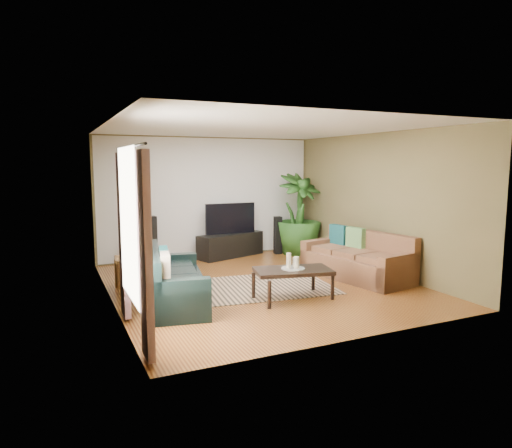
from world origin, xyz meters
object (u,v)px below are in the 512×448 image
sofa_right (356,255)px  coffee_table (293,284)px  speaker_right (278,235)px  side_table (132,274)px  sofa_left (175,276)px  tv_stand (230,245)px  vase (135,244)px  television (230,218)px  speaker_left (152,240)px  potted_plant (298,214)px  pedestal (135,258)px

sofa_right → coffee_table: 1.86m
speaker_right → sofa_right: bearing=-77.2°
coffee_table → side_table: size_ratio=2.10×
sofa_left → side_table: size_ratio=3.41×
sofa_right → side_table: sofa_right is taller
tv_stand → sofa_left: bearing=-143.5°
coffee_table → vase: bearing=130.3°
sofa_right → vase: size_ratio=5.23×
tv_stand → television: 0.61m
sofa_right → speaker_right: bearing=174.7°
television → speaker_left: (-1.78, 0.00, -0.37)m
speaker_left → vase: 0.36m
speaker_right → vase: 3.28m
vase → coffee_table: bearing=-62.4°
sofa_right → coffee_table: (-1.72, -0.68, -0.18)m
speaker_left → speaker_right: speaker_left is taller
sofa_right → speaker_left: 4.24m
potted_plant → side_table: potted_plant is taller
sofa_left → side_table: 1.16m
coffee_table → speaker_left: size_ratio=1.16×
vase → side_table: size_ratio=0.71×
television → pedestal: size_ratio=3.79×
coffee_table → tv_stand: (0.32, 3.48, 0.03)m
speaker_left → pedestal: bearing=172.2°
television → tv_stand: bearing=0.0°
sofa_left → speaker_right: 4.26m
tv_stand → speaker_right: bearing=-26.3°
pedestal → side_table: side_table is taller
vase → tv_stand: bearing=0.0°
coffee_table → vase: (-1.82, 3.48, 0.21)m
tv_stand → coffee_table: bearing=-114.1°
coffee_table → speaker_left: 3.79m
television → potted_plant: potted_plant is taller
sofa_right → coffee_table: sofa_right is taller
sofa_left → speaker_left: (0.27, 2.97, 0.08)m
pedestal → side_table: size_ratio=0.55×
sofa_left → coffee_table: bearing=-95.9°
sofa_left → pedestal: 2.98m
tv_stand → potted_plant: size_ratio=0.85×
tv_stand → speaker_right: speaker_right is taller
potted_plant → pedestal: 3.82m
tv_stand → television: bearing=161.2°
pedestal → side_table: (-0.37, -1.91, 0.13)m
speaker_left → pedestal: speaker_left is taller
sofa_right → pedestal: 4.52m
sofa_right → potted_plant: bearing=164.8°
potted_plant → vase: potted_plant is taller
potted_plant → vase: bearing=175.0°
coffee_table → speaker_right: 3.65m
side_table → potted_plant: bearing=21.2°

